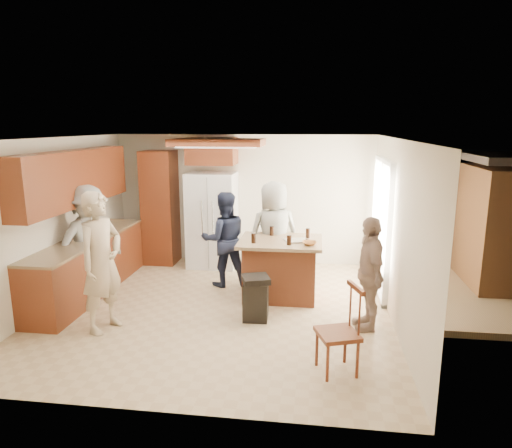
# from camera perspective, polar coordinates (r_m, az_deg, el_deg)

# --- Properties ---
(room_shell) EXTENTS (8.00, 5.20, 5.00)m
(room_shell) POSITION_cam_1_polar(r_m,az_deg,el_deg) (8.60, 27.61, -1.31)
(room_shell) COLOR tan
(room_shell) RESTS_ON ground
(person_front_left) EXTENTS (0.69, 0.80, 1.86)m
(person_front_left) POSITION_cam_1_polar(r_m,az_deg,el_deg) (6.29, -18.76, -4.54)
(person_front_left) COLOR tan
(person_front_left) RESTS_ON ground
(person_behind_left) EXTENTS (0.90, 0.72, 1.60)m
(person_behind_left) POSITION_cam_1_polar(r_m,az_deg,el_deg) (7.67, -3.97, -1.91)
(person_behind_left) COLOR #1C2238
(person_behind_left) RESTS_ON ground
(person_behind_right) EXTENTS (1.03, 0.88, 1.79)m
(person_behind_right) POSITION_cam_1_polar(r_m,az_deg,el_deg) (7.60, 2.24, -1.31)
(person_behind_right) COLOR gray
(person_behind_right) RESTS_ON ground
(person_side_right) EXTENTS (0.57, 0.95, 1.53)m
(person_side_right) POSITION_cam_1_polar(r_m,az_deg,el_deg) (6.23, 13.98, -6.01)
(person_side_right) COLOR #9F806D
(person_side_right) RESTS_ON ground
(person_counter) EXTENTS (0.94, 1.27, 1.78)m
(person_counter) POSITION_cam_1_polar(r_m,az_deg,el_deg) (7.59, -20.18, -2.13)
(person_counter) COLOR gray
(person_counter) RESTS_ON ground
(left_cabinetry) EXTENTS (0.64, 3.00, 2.30)m
(left_cabinetry) POSITION_cam_1_polar(r_m,az_deg,el_deg) (7.75, -20.72, -1.38)
(left_cabinetry) COLOR maroon
(left_cabinetry) RESTS_ON ground
(back_wall_units) EXTENTS (1.80, 0.60, 2.45)m
(back_wall_units) POSITION_cam_1_polar(r_m,az_deg,el_deg) (8.94, -10.33, 3.75)
(back_wall_units) COLOR maroon
(back_wall_units) RESTS_ON ground
(refrigerator) EXTENTS (0.90, 0.76, 1.80)m
(refrigerator) POSITION_cam_1_polar(r_m,az_deg,el_deg) (8.75, -5.48, 0.50)
(refrigerator) COLOR white
(refrigerator) RESTS_ON ground
(kitchen_island) EXTENTS (1.28, 1.03, 0.93)m
(kitchen_island) POSITION_cam_1_polar(r_m,az_deg,el_deg) (7.23, 3.05, -5.50)
(kitchen_island) COLOR #A14B29
(kitchen_island) RESTS_ON ground
(island_items) EXTENTS (1.00, 0.69, 0.15)m
(island_items) POSITION_cam_1_polar(r_m,az_deg,el_deg) (6.98, 4.81, -1.92)
(island_items) COLOR silver
(island_items) RESTS_ON kitchen_island
(trash_bin) EXTENTS (0.46, 0.46, 0.63)m
(trash_bin) POSITION_cam_1_polar(r_m,az_deg,el_deg) (6.45, -0.03, -9.19)
(trash_bin) COLOR black
(trash_bin) RESTS_ON ground
(spindle_chair) EXTENTS (0.54, 0.54, 0.99)m
(spindle_chair) POSITION_cam_1_polar(r_m,az_deg,el_deg) (5.20, 10.37, -13.31)
(spindle_chair) COLOR maroon
(spindle_chair) RESTS_ON ground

